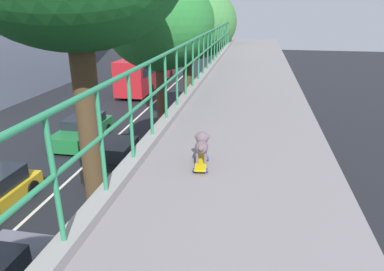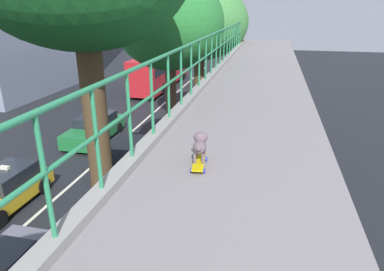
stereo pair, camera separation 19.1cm
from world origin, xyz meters
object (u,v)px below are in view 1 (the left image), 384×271
object	(u,v)px
car_green_sixth	(83,130)
car_black_fifth	(119,156)
small_dog	(202,144)
toy_skateboard	(201,162)
city_bus	(148,68)

from	to	relation	value
car_green_sixth	car_black_fifth	bearing A→B (deg)	-42.74
small_dog	car_black_fifth	bearing A→B (deg)	119.16
small_dog	toy_skateboard	bearing A→B (deg)	-86.10
toy_skateboard	car_green_sixth	bearing A→B (deg)	124.29
car_black_fifth	car_green_sixth	world-z (taller)	car_black_fifth
toy_skateboard	small_dog	distance (m)	0.23
car_green_sixth	city_bus	xyz separation A→B (m)	(-0.52, 13.74, 1.06)
car_black_fifth	small_dog	xyz separation A→B (m)	(5.25, -9.42, 4.76)
car_green_sixth	toy_skateboard	xyz separation A→B (m)	(8.53, -12.52, 4.55)
car_black_fifth	car_green_sixth	distance (m)	4.46
car_black_fifth	city_bus	distance (m)	17.23
city_bus	toy_skateboard	world-z (taller)	toy_skateboard
small_dog	car_green_sixth	bearing A→B (deg)	124.43
car_black_fifth	small_dog	world-z (taller)	small_dog
small_dog	city_bus	bearing A→B (deg)	109.06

